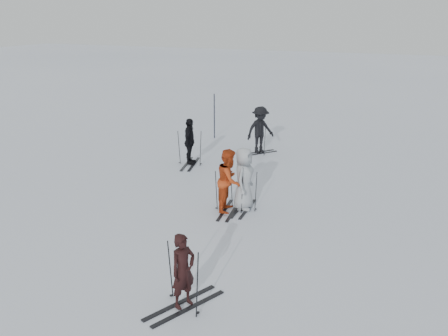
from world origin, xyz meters
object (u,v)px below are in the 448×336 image
skier_red (229,181)px  skier_grey (244,179)px  skier_uphill_left (190,142)px  skier_uphill_far (260,130)px  piste_marker (214,116)px  skier_near_dark (183,272)px

skier_red → skier_grey: skier_grey is taller
skier_uphill_left → skier_uphill_far: (1.92, 2.57, 0.08)m
skier_grey → skier_uphill_far: (-1.57, 5.96, 0.03)m
skier_uphill_far → piste_marker: size_ratio=0.93×
skier_near_dark → skier_grey: size_ratio=0.82×
skier_uphill_left → piste_marker: 4.25m
skier_grey → piste_marker: size_ratio=0.91×
skier_red → skier_uphill_far: skier_uphill_far is taller
skier_red → skier_grey: (0.34, 0.30, 0.00)m
skier_uphill_far → piste_marker: piste_marker is taller
piste_marker → skier_grey: bearing=-60.2°
skier_red → piste_marker: piste_marker is taller
skier_uphill_far → piste_marker: (-2.77, 1.59, 0.07)m
skier_grey → skier_uphill_far: 6.17m
skier_uphill_far → skier_uphill_left: bearing=-178.5°
skier_uphill_left → skier_uphill_far: skier_uphill_far is taller
skier_red → skier_grey: 0.45m
skier_grey → skier_uphill_left: size_ratio=1.06×
skier_grey → piste_marker: (-4.33, 7.56, 0.10)m
skier_near_dark → piste_marker: size_ratio=0.75×
skier_red → skier_near_dark: bearing=-176.4°
skier_grey → skier_uphill_left: skier_grey is taller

